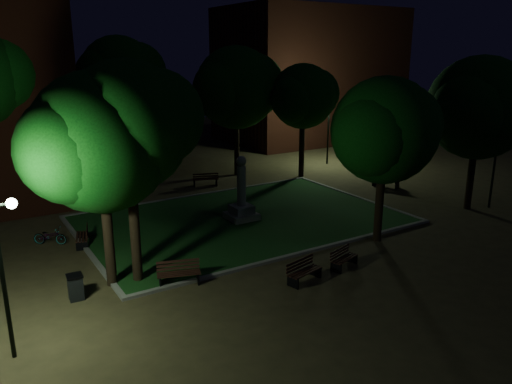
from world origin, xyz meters
TOP-DOWN VIEW (x-y plane):
  - ground at (0.00, 0.00)m, footprint 80.00×80.00m
  - lawn at (0.00, 2.00)m, footprint 15.00×10.00m
  - lawn_kerb at (0.00, 2.00)m, footprint 15.40×10.40m
  - monument at (0.00, 2.00)m, footprint 1.40×1.40m
  - building_far at (18.00, 20.00)m, footprint 16.00×10.00m
  - tree_west at (-7.49, -1.73)m, footprint 5.89×4.81m
  - tree_north_wl at (-3.98, 9.99)m, footprint 5.39×4.40m
  - tree_north_er at (4.72, 10.49)m, footprint 6.64×5.42m
  - tree_ne at (8.17, 7.83)m, footprint 5.18×4.23m
  - tree_east at (11.42, -2.73)m, footprint 6.47×5.28m
  - tree_se at (3.85, -3.59)m, footprint 5.56×4.54m
  - tree_far_north at (-2.32, 12.73)m, footprint 5.77×4.71m
  - tree_extra at (-6.60, -1.95)m, footprint 5.28×4.31m
  - lamppost_se at (12.47, -3.23)m, footprint 1.18×0.28m
  - lamppost_ne at (12.07, 9.92)m, footprint 1.18×0.28m
  - bench_near_left at (-1.56, -5.15)m, footprint 1.56×0.84m
  - bench_near_right at (0.53, -4.96)m, footprint 1.44×0.86m
  - bench_west_near at (-5.51, -2.94)m, footprint 1.64×0.99m
  - bench_left_side at (-7.53, 2.76)m, footprint 0.84×1.51m
  - bench_right_side at (10.81, 2.77)m, footprint 1.19×1.79m
  - bench_far_side at (1.40, 8.91)m, footprint 1.68×1.06m
  - trash_bin at (-8.96, -2.18)m, footprint 0.55×0.55m
  - bicycle at (-8.75, 3.60)m, footprint 1.50×1.27m

SIDE VIEW (x-z plane):
  - ground at x=0.00m, z-range 0.00..0.00m
  - lawn at x=0.00m, z-range 0.00..0.08m
  - lawn_kerb at x=0.00m, z-range 0.00..0.12m
  - bench_near_right at x=0.53m, z-range -0.02..0.73m
  - bench_left_side at x=-7.53m, z-range -0.02..0.76m
  - bench_near_left at x=-1.56m, z-range -0.02..0.79m
  - bicycle at x=-8.75m, z-range 0.00..0.77m
  - bench_west_near at x=-5.51m, z-range -0.02..0.83m
  - bench_far_side at x=1.40m, z-range -0.03..0.85m
  - bench_right_side at x=10.81m, z-range -0.03..0.90m
  - trash_bin at x=-8.96m, z-range 0.01..0.90m
  - monument at x=0.00m, z-range -0.64..2.56m
  - lamppost_ne at x=12.07m, z-range 0.89..5.37m
  - lamppost_se at x=12.47m, z-range 0.90..5.50m
  - tree_se at x=3.85m, z-range 1.33..8.55m
  - tree_west at x=-7.49m, z-range 1.40..9.02m
  - tree_north_wl at x=-3.98m, z-range 1.56..9.10m
  - tree_ne at x=8.17m, z-range 1.61..9.07m
  - tree_east at x=11.42m, z-range 1.37..9.39m
  - tree_extra at x=-6.60m, z-range 1.82..9.78m
  - tree_north_er at x=4.72m, z-range 1.57..10.15m
  - building_far at x=18.00m, z-range 0.00..12.00m
  - tree_far_north at x=-2.32m, z-range 2.21..11.35m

